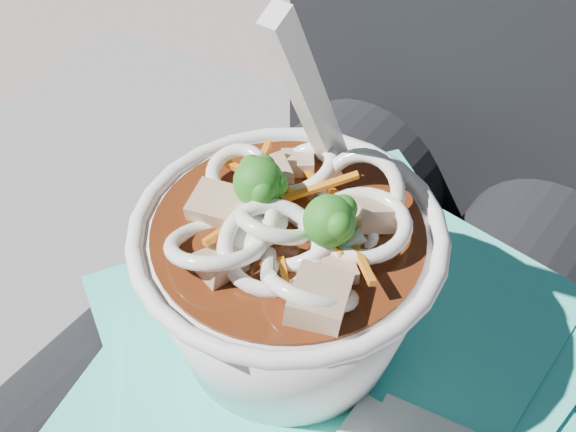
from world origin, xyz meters
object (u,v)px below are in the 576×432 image
Objects in this scene: plastic_bag at (341,380)px; udon_bowl at (288,273)px; lap at (293,409)px; person_body at (369,300)px.

udon_bowl reaches higher than plastic_bag.
lap is 2.32× the size of udon_bowl.
plastic_bag is (0.04, -0.10, 0.06)m from person_body.
lap is 1.36× the size of plastic_bag.
plastic_bag is at bearing -68.70° from person_body.
person_body is at bearing 90.00° from lap.
lap is 0.48× the size of person_body.
udon_bowl is at bearing 178.36° from plastic_bag.
udon_bowl is (0.00, -0.10, 0.13)m from person_body.
plastic_bag is (0.04, -0.01, 0.08)m from lap.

